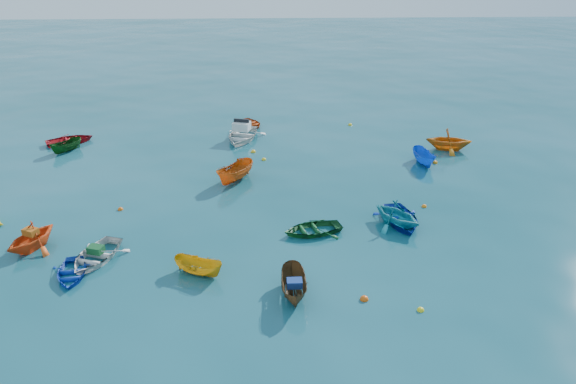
{
  "coord_description": "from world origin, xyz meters",
  "views": [
    {
      "loc": [
        -1.13,
        -24.21,
        13.96
      ],
      "look_at": [
        0.0,
        5.0,
        0.4
      ],
      "focal_mm": 35.0,
      "sensor_mm": 36.0,
      "label": 1
    }
  ],
  "objects_px": {
    "dinghy_white_near": "(96,260)",
    "dinghy_blue_se": "(400,223)",
    "dinghy_blue_sw": "(72,276)",
    "motorboat_white": "(242,139)"
  },
  "relations": [
    {
      "from": "dinghy_blue_se",
      "to": "motorboat_white",
      "type": "height_order",
      "value": "motorboat_white"
    },
    {
      "from": "dinghy_white_near",
      "to": "dinghy_blue_se",
      "type": "height_order",
      "value": "dinghy_blue_se"
    },
    {
      "from": "dinghy_blue_sw",
      "to": "dinghy_white_near",
      "type": "relative_size",
      "value": 0.8
    },
    {
      "from": "dinghy_blue_se",
      "to": "motorboat_white",
      "type": "bearing_deg",
      "value": 117.81
    },
    {
      "from": "dinghy_white_near",
      "to": "dinghy_blue_se",
      "type": "relative_size",
      "value": 0.97
    },
    {
      "from": "dinghy_blue_sw",
      "to": "dinghy_white_near",
      "type": "height_order",
      "value": "dinghy_white_near"
    },
    {
      "from": "motorboat_white",
      "to": "dinghy_blue_sw",
      "type": "bearing_deg",
      "value": -96.58
    },
    {
      "from": "dinghy_blue_sw",
      "to": "dinghy_blue_se",
      "type": "height_order",
      "value": "dinghy_blue_se"
    },
    {
      "from": "motorboat_white",
      "to": "dinghy_white_near",
      "type": "bearing_deg",
      "value": -95.97
    },
    {
      "from": "dinghy_blue_sw",
      "to": "motorboat_white",
      "type": "height_order",
      "value": "motorboat_white"
    }
  ]
}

